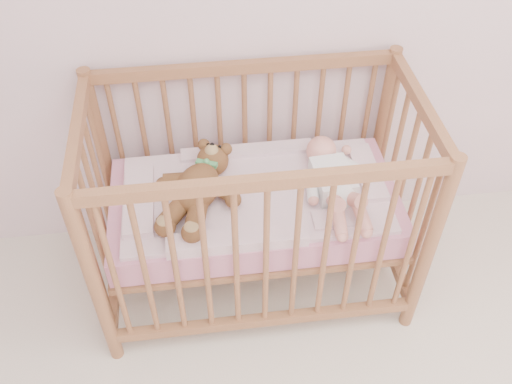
{
  "coord_description": "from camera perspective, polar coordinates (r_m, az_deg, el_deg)",
  "views": [
    {
      "loc": [
        -0.46,
        -0.09,
        2.26
      ],
      "look_at": [
        -0.25,
        1.55,
        0.62
      ],
      "focal_mm": 40.0,
      "sensor_mm": 36.0,
      "label": 1
    }
  ],
  "objects": [
    {
      "name": "blanket",
      "position": [
        2.41,
        -0.15,
        -0.19
      ],
      "size": [
        1.1,
        0.58,
        0.06
      ],
      "primitive_type": null,
      "color": "pink",
      "rests_on": "mattress"
    },
    {
      "name": "teddy_bear",
      "position": [
        2.32,
        -5.89,
        0.43
      ],
      "size": [
        0.57,
        0.65,
        0.15
      ],
      "primitive_type": null,
      "rotation": [
        0.0,
        0.0,
        -0.41
      ],
      "color": "brown",
      "rests_on": "blanket"
    },
    {
      "name": "baby",
      "position": [
        2.39,
        7.71,
        1.46
      ],
      "size": [
        0.33,
        0.61,
        0.14
      ],
      "primitive_type": null,
      "rotation": [
        0.0,
        0.0,
        0.08
      ],
      "color": "white",
      "rests_on": "blanket"
    },
    {
      "name": "mattress",
      "position": [
        2.46,
        -0.15,
        -1.42
      ],
      "size": [
        1.22,
        0.62,
        0.13
      ],
      "primitive_type": "cube",
      "color": "pink",
      "rests_on": "crib"
    },
    {
      "name": "crib",
      "position": [
        2.45,
        -0.15,
        -1.18
      ],
      "size": [
        1.36,
        0.76,
        1.0
      ],
      "primitive_type": null,
      "color": "#986340",
      "rests_on": "floor"
    }
  ]
}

